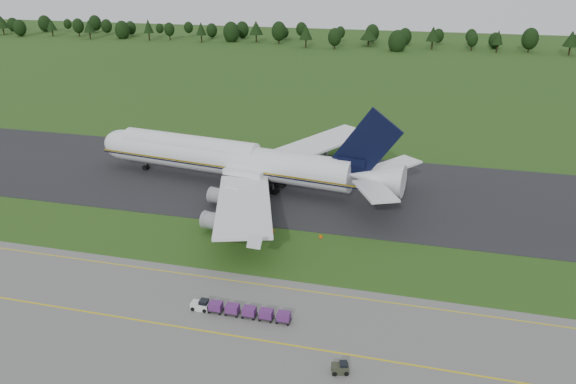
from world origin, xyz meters
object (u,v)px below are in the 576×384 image
(baggage_train, at_px, (239,310))
(utility_cart, at_px, (340,369))
(aircraft, at_px, (234,159))
(edge_markers, at_px, (273,231))

(baggage_train, relative_size, utility_cart, 6.38)
(aircraft, relative_size, edge_markers, 3.94)
(utility_cart, height_order, edge_markers, utility_cart)
(utility_cart, bearing_deg, aircraft, 120.88)
(utility_cart, bearing_deg, baggage_train, 152.58)
(utility_cart, relative_size, edge_markers, 0.12)
(baggage_train, bearing_deg, utility_cart, -27.42)
(aircraft, distance_m, edge_markers, 24.28)
(baggage_train, xyz_separation_m, edge_markers, (-2.25, 23.88, -0.52))
(baggage_train, relative_size, edge_markers, 0.79)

